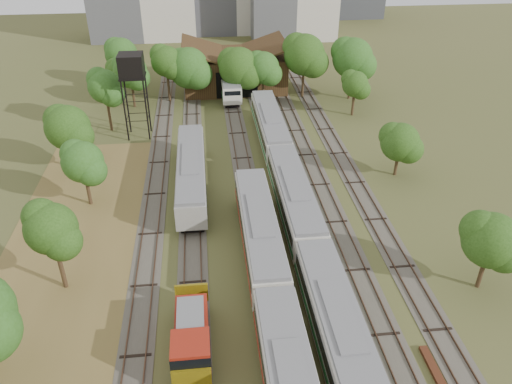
{
  "coord_description": "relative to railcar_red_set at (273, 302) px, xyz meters",
  "views": [
    {
      "loc": [
        -6.26,
        -21.38,
        27.9
      ],
      "look_at": [
        -1.64,
        20.19,
        2.5
      ],
      "focal_mm": 35.0,
      "sensor_mm": 36.0,
      "label": 1
    }
  ],
  "objects": [
    {
      "name": "water_tower",
      "position": [
        -12.85,
        34.94,
        7.12
      ],
      "size": [
        3.13,
        3.13,
        10.84
      ],
      "color": "black",
      "rests_on": "ground"
    },
    {
      "name": "ground",
      "position": [
        2.0,
        -5.39,
        -2.01
      ],
      "size": [
        240.0,
        240.0,
        0.0
      ],
      "primitive_type": "plane",
      "color": "#475123",
      "rests_on": "ground"
    },
    {
      "name": "maintenance_shed",
      "position": [
        1.0,
        52.59,
        0.9
      ],
      "size": [
        16.45,
        11.55,
        7.58
      ],
      "color": "#3D2516",
      "rests_on": "ground"
    },
    {
      "name": "tracks",
      "position": [
        1.33,
        19.61,
        -1.97
      ],
      "size": [
        24.6,
        80.0,
        0.19
      ],
      "color": "#4C473D",
      "rests_on": "ground"
    },
    {
      "name": "dry_grass_patch",
      "position": [
        -16.0,
        2.61,
        -1.99
      ],
      "size": [
        14.0,
        60.0,
        0.04
      ],
      "primitive_type": "cube",
      "color": "brown",
      "rests_on": "ground"
    },
    {
      "name": "railcar_green_set",
      "position": [
        4.0,
        13.86,
        0.02
      ],
      "size": [
        3.11,
        52.08,
        3.85
      ],
      "color": "black",
      "rests_on": "ground"
    },
    {
      "name": "tree_band_left",
      "position": [
        -17.49,
        19.34,
        3.36
      ],
      "size": [
        8.79,
        71.95,
        8.42
      ],
      "color": "#382616",
      "rests_on": "ground"
    },
    {
      "name": "old_grey_coach",
      "position": [
        -6.0,
        20.33,
        0.01
      ],
      "size": [
        3.0,
        18.0,
        3.71
      ],
      "color": "black",
      "rests_on": "ground"
    },
    {
      "name": "tree_band_right",
      "position": [
        17.1,
        17.34,
        2.44
      ],
      "size": [
        4.6,
        40.78,
        6.94
      ],
      "color": "#382616",
      "rests_on": "ground"
    },
    {
      "name": "railcar_rear",
      "position": [
        0.0,
        50.55,
        -0.16
      ],
      "size": [
        2.85,
        16.08,
        3.52
      ],
      "color": "black",
      "rests_on": "ground"
    },
    {
      "name": "shunter_locomotive",
      "position": [
        -6.0,
        -2.61,
        -0.43
      ],
      "size": [
        2.56,
        8.1,
        3.35
      ],
      "color": "black",
      "rests_on": "ground"
    },
    {
      "name": "tree_band_far",
      "position": [
        2.83,
        46.34,
        3.72
      ],
      "size": [
        38.36,
        8.21,
        9.77
      ],
      "color": "#382616",
      "rests_on": "ground"
    },
    {
      "name": "railcar_red_set",
      "position": [
        0.0,
        0.0,
        0.0
      ],
      "size": [
        3.08,
        34.57,
        3.81
      ],
      "color": "black",
      "rests_on": "ground"
    }
  ]
}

